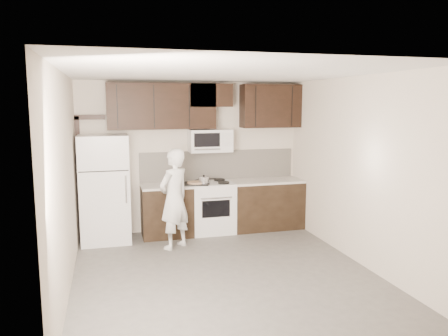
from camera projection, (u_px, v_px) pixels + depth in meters
name	position (u px, v px, depth m)	size (l,w,h in m)	color
floor	(224.00, 273.00, 6.00)	(4.50, 4.50, 0.00)	#514F4C
back_wall	(192.00, 157.00, 7.95)	(4.00, 4.00, 0.00)	beige
ceiling	(224.00, 73.00, 5.60)	(4.50, 4.50, 0.00)	white
counter_run	(228.00, 206.00, 7.94)	(2.95, 0.64, 0.91)	black
stove	(212.00, 207.00, 7.86)	(0.76, 0.66, 0.94)	silver
backsplash	(218.00, 165.00, 8.09)	(2.90, 0.02, 0.54)	beige
upper_cabinets	(205.00, 105.00, 7.70)	(3.48, 0.35, 0.78)	black
microwave	(210.00, 141.00, 7.80)	(0.76, 0.42, 0.40)	silver
refrigerator	(105.00, 189.00, 7.27)	(0.80, 0.76, 1.80)	silver
door_trim	(81.00, 166.00, 7.43)	(0.50, 0.08, 2.12)	black
saucepan	(204.00, 180.00, 7.59)	(0.31, 0.18, 0.17)	silver
baking_tray	(196.00, 184.00, 7.61)	(0.44, 0.33, 0.02)	black
pizza	(196.00, 182.00, 7.61)	(0.30, 0.30, 0.02)	beige
person	(174.00, 199.00, 6.94)	(0.59, 0.39, 1.61)	white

